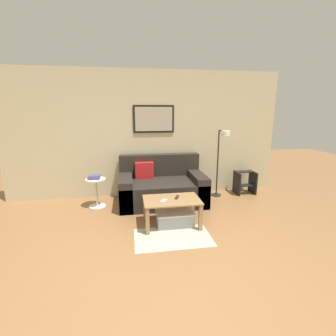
# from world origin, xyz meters

# --- Properties ---
(ground_plane) EXTENTS (16.00, 16.00, 0.00)m
(ground_plane) POSITION_xyz_m (0.00, 0.00, 0.00)
(ground_plane) COLOR olive
(wall_back) EXTENTS (5.60, 0.09, 2.55)m
(wall_back) POSITION_xyz_m (0.00, 2.86, 1.28)
(wall_back) COLOR #C6BC93
(wall_back) RESTS_ON ground_plane
(area_rug) EXTENTS (1.09, 0.67, 0.01)m
(area_rug) POSITION_xyz_m (0.21, 0.94, 0.00)
(area_rug) COLOR #B2B79E
(area_rug) RESTS_ON ground_plane
(couch) EXTENTS (1.62, 0.99, 0.89)m
(couch) POSITION_xyz_m (0.25, 2.35, 0.30)
(couch) COLOR #28231E
(couch) RESTS_ON ground_plane
(coffee_table) EXTENTS (0.87, 0.56, 0.43)m
(coffee_table) POSITION_xyz_m (0.26, 1.33, 0.34)
(coffee_table) COLOR #997047
(coffee_table) RESTS_ON ground_plane
(storage_bin) EXTENTS (0.59, 0.41, 0.22)m
(storage_bin) POSITION_xyz_m (0.32, 1.35, 0.11)
(storage_bin) COLOR #9EA3A8
(storage_bin) RESTS_ON ground_plane
(floor_lamp) EXTENTS (0.21, 0.52, 1.39)m
(floor_lamp) POSITION_xyz_m (1.44, 2.34, 0.94)
(floor_lamp) COLOR black
(floor_lamp) RESTS_ON ground_plane
(side_table) EXTENTS (0.37, 0.37, 0.54)m
(side_table) POSITION_xyz_m (-0.98, 2.28, 0.33)
(side_table) COLOR silver
(side_table) RESTS_ON ground_plane
(book_stack) EXTENTS (0.24, 0.17, 0.07)m
(book_stack) POSITION_xyz_m (-1.00, 2.29, 0.57)
(book_stack) COLOR #8C4C93
(book_stack) RESTS_ON side_table
(remote_control) EXTENTS (0.10, 0.15, 0.02)m
(remote_control) POSITION_xyz_m (0.36, 1.37, 0.44)
(remote_control) COLOR #232328
(remote_control) RESTS_ON coffee_table
(cell_phone) EXTENTS (0.13, 0.15, 0.01)m
(cell_phone) POSITION_xyz_m (0.14, 1.28, 0.43)
(cell_phone) COLOR silver
(cell_phone) RESTS_ON coffee_table
(step_stool) EXTENTS (0.40, 0.34, 0.48)m
(step_stool) POSITION_xyz_m (2.09, 2.56, 0.26)
(step_stool) COLOR black
(step_stool) RESTS_ON ground_plane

